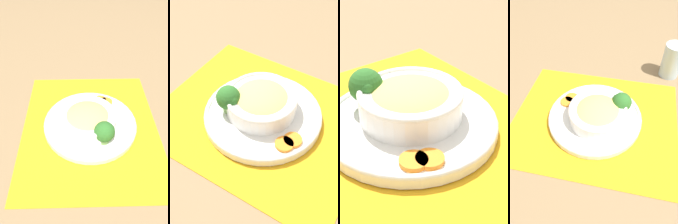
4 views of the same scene
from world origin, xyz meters
TOP-DOWN VIEW (x-y plane):
  - ground_plane at (0.00, 0.00)m, footprint 4.00×4.00m
  - placemat at (0.00, 0.00)m, footprint 0.54×0.46m
  - plate at (0.00, 0.00)m, footprint 0.29×0.29m
  - bowl at (0.01, -0.01)m, footprint 0.17×0.17m
  - broccoli_floret at (0.08, 0.03)m, footprint 0.06×0.06m
  - carrot_slice_near at (-0.09, 0.07)m, footprint 0.04×0.04m
  - carrot_slice_middle at (-0.10, 0.05)m, footprint 0.04×0.04m
  - water_glass at (0.25, 0.27)m, footprint 0.07×0.07m

SIDE VIEW (x-z plane):
  - ground_plane at x=0.00m, z-range 0.00..0.00m
  - placemat at x=0.00m, z-range 0.00..0.00m
  - plate at x=0.00m, z-range 0.00..0.03m
  - carrot_slice_near at x=-0.09m, z-range 0.02..0.03m
  - carrot_slice_middle at x=-0.10m, z-range 0.02..0.03m
  - bowl at x=0.01m, z-range 0.02..0.08m
  - water_glass at x=0.25m, z-range -0.01..0.12m
  - broccoli_floret at x=0.08m, z-range 0.02..0.10m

